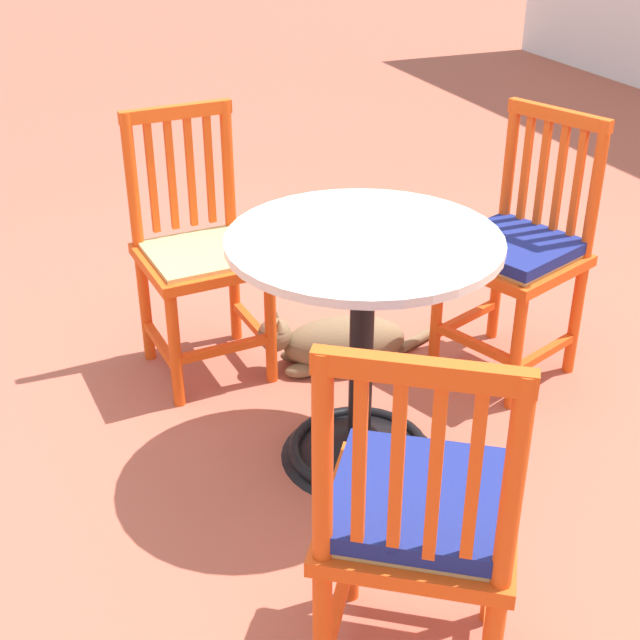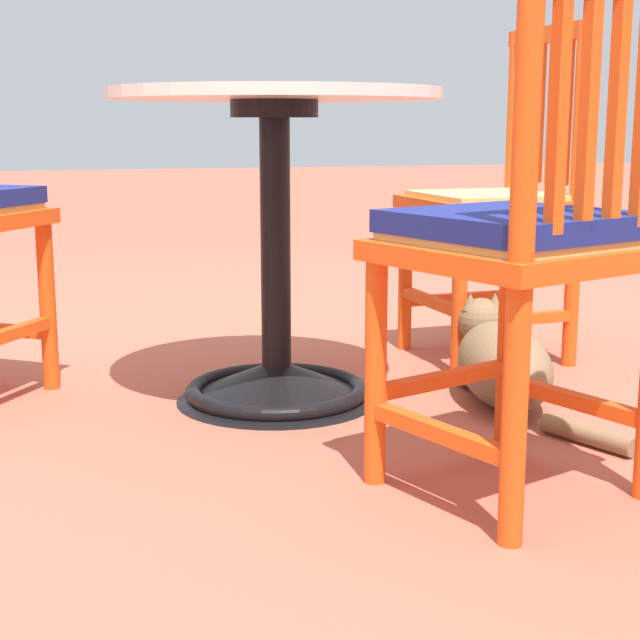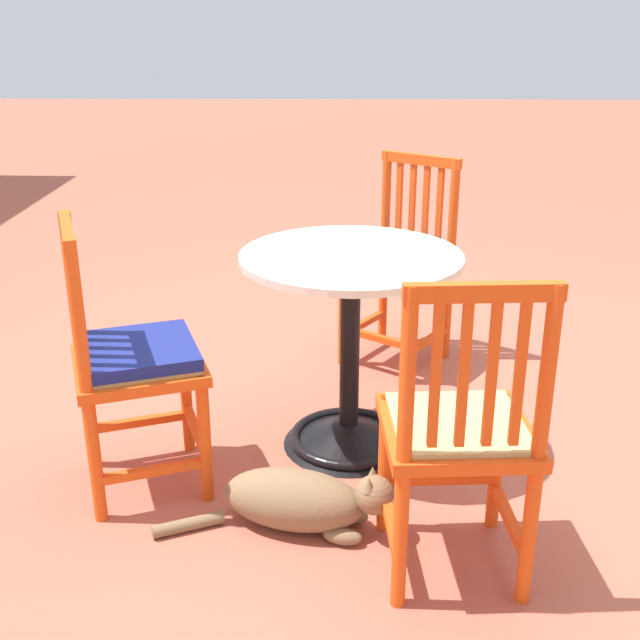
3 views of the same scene
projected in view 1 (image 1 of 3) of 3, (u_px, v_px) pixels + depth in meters
The scene contains 6 objects.
ground_plane at pixel (335, 475), 2.64m from camera, with size 24.00×24.00×0.00m, color #AD5642.
cafe_table at pixel (361, 377), 2.59m from camera, with size 0.76×0.76×0.73m.
orange_chair_near_fence at pixel (517, 254), 2.97m from camera, with size 0.51×0.51×0.91m.
orange_chair_facing_out at pixel (200, 255), 2.99m from camera, with size 0.42×0.42×0.91m.
orange_chair_at_corner at pixel (419, 518), 1.80m from camera, with size 0.56×0.56×0.91m.
tabby_cat at pixel (334, 343), 3.14m from camera, with size 0.29×0.75×0.23m.
Camera 1 is at (1.92, -0.85, 1.66)m, focal length 49.48 mm.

